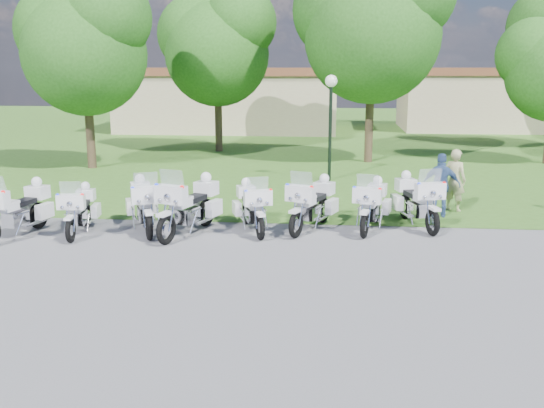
# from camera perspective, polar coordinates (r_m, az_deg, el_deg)

# --- Properties ---
(ground) EXTENTS (100.00, 100.00, 0.00)m
(ground) POSITION_cam_1_polar(r_m,az_deg,el_deg) (13.38, 2.00, -5.16)
(ground) COLOR slate
(ground) RESTS_ON ground
(grass_lawn) EXTENTS (100.00, 48.00, 0.01)m
(grass_lawn) POSITION_cam_1_polar(r_m,az_deg,el_deg) (39.93, 4.56, 6.79)
(grass_lawn) COLOR #38601E
(grass_lawn) RESTS_ON ground
(motorcycle_0) EXTENTS (1.10, 2.45, 1.66)m
(motorcycle_0) POSITION_cam_1_polar(r_m,az_deg,el_deg) (16.26, -22.77, -0.40)
(motorcycle_0) COLOR black
(motorcycle_0) RESTS_ON ground
(motorcycle_1) EXTENTS (0.90, 2.16, 1.45)m
(motorcycle_1) POSITION_cam_1_polar(r_m,az_deg,el_deg) (16.04, -17.65, -0.48)
(motorcycle_1) COLOR black
(motorcycle_1) RESTS_ON ground
(motorcycle_2) EXTENTS (1.40, 2.29, 1.64)m
(motorcycle_2) POSITION_cam_1_polar(r_m,az_deg,el_deg) (15.88, -11.98, 0.00)
(motorcycle_2) COLOR black
(motorcycle_2) RESTS_ON ground
(motorcycle_3) EXTENTS (1.38, 2.53, 1.76)m
(motorcycle_3) POSITION_cam_1_polar(r_m,az_deg,el_deg) (15.34, -7.71, -0.08)
(motorcycle_3) COLOR black
(motorcycle_3) RESTS_ON ground
(motorcycle_4) EXTENTS (1.23, 2.17, 1.52)m
(motorcycle_4) POSITION_cam_1_polar(r_m,az_deg,el_deg) (15.53, -1.92, -0.19)
(motorcycle_4) COLOR black
(motorcycle_4) RESTS_ON ground
(motorcycle_5) EXTENTS (1.35, 2.30, 1.63)m
(motorcycle_5) POSITION_cam_1_polar(r_m,az_deg,el_deg) (15.71, 3.85, 0.10)
(motorcycle_5) COLOR black
(motorcycle_5) RESTS_ON ground
(motorcycle_6) EXTENTS (1.11, 2.28, 1.56)m
(motorcycle_6) POSITION_cam_1_polar(r_m,az_deg,el_deg) (15.88, 9.40, -0.01)
(motorcycle_6) COLOR black
(motorcycle_6) RESTS_ON ground
(motorcycle_7) EXTENTS (1.23, 2.40, 1.65)m
(motorcycle_7) POSITION_cam_1_polar(r_m,az_deg,el_deg) (16.43, 13.45, 0.38)
(motorcycle_7) COLOR black
(motorcycle_7) RESTS_ON ground
(lamp_post) EXTENTS (0.44, 0.44, 3.85)m
(lamp_post) POSITION_cam_1_polar(r_m,az_deg,el_deg) (22.23, 5.55, 9.64)
(lamp_post) COLOR black
(lamp_post) RESTS_ON ground
(tree_0) EXTENTS (5.80, 4.95, 7.73)m
(tree_0) POSITION_cam_1_polar(r_m,az_deg,el_deg) (26.23, -17.33, 14.37)
(tree_0) COLOR #38281C
(tree_0) RESTS_ON ground
(tree_1) EXTENTS (5.93, 5.06, 7.91)m
(tree_1) POSITION_cam_1_polar(r_m,az_deg,el_deg) (30.46, -5.27, 14.79)
(tree_1) COLOR #38281C
(tree_1) RESTS_ON ground
(tree_2) EXTENTS (6.81, 5.81, 9.07)m
(tree_2) POSITION_cam_1_polar(r_m,az_deg,el_deg) (27.15, 9.34, 16.57)
(tree_2) COLOR #38281C
(tree_2) RESTS_ON ground
(building_west) EXTENTS (14.56, 8.32, 4.10)m
(building_west) POSITION_cam_1_polar(r_m,az_deg,el_deg) (41.32, -3.83, 9.87)
(building_west) COLOR tan
(building_west) RESTS_ON ground
(building_east) EXTENTS (11.44, 7.28, 4.10)m
(building_east) POSITION_cam_1_polar(r_m,az_deg,el_deg) (43.95, 19.39, 9.36)
(building_east) COLOR tan
(building_east) RESTS_ON ground
(bystander_a) EXTENTS (0.79, 0.75, 1.82)m
(bystander_a) POSITION_cam_1_polar(r_m,az_deg,el_deg) (18.36, 16.82, 2.15)
(bystander_a) COLOR tan
(bystander_a) RESTS_ON ground
(bystander_c) EXTENTS (1.10, 0.57, 1.79)m
(bystander_c) POSITION_cam_1_polar(r_m,az_deg,el_deg) (17.51, 15.62, 1.68)
(bystander_c) COLOR #385587
(bystander_c) RESTS_ON ground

